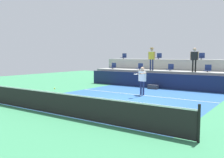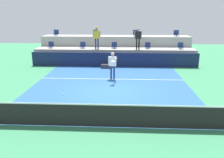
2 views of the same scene
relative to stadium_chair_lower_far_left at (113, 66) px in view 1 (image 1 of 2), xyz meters
The scene contains 19 objects.
ground_plane 9.11m from the stadium_chair_lower_far_left, 53.60° to the right, with size 40.00×40.00×0.00m, color #388456.
court_inner_paint 8.33m from the stadium_chair_lower_far_left, 49.45° to the right, with size 9.00×10.00×0.01m, color #285693.
court_service_line 7.34m from the stadium_chair_lower_far_left, 42.19° to the right, with size 9.00×0.06×0.00m, color white.
tennis_net 12.47m from the stadium_chair_lower_far_left, 64.61° to the right, with size 10.48×0.08×1.07m.
sponsor_backboard 5.55m from the stadium_chair_lower_far_left, 13.03° to the right, with size 13.00×0.16×1.10m, color #141E42.
seating_tier_lower 5.40m from the stadium_chair_lower_far_left, ahead, with size 13.00×1.80×1.25m, color #9E9E99.
seating_tier_upper 5.67m from the stadium_chair_lower_far_left, 19.29° to the left, with size 13.00×1.80×2.10m, color #9E9E99.
stadium_chair_lower_far_left is the anchor object (origin of this frame).
stadium_chair_lower_left 2.67m from the stadium_chair_lower_far_left, ahead, with size 0.44×0.40×0.52m.
stadium_chair_lower_center 5.29m from the stadium_chair_lower_far_left, ahead, with size 0.44×0.40×0.52m.
stadium_chair_lower_right 8.03m from the stadium_chair_lower_far_left, ahead, with size 0.44×0.40×0.52m.
stadium_chair_upper_far_left 1.99m from the stadium_chair_lower_far_left, 90.79° to the left, with size 0.44×0.40×0.52m.
stadium_chair_upper_left 4.04m from the stadium_chair_lower_far_left, 27.10° to the left, with size 0.44×0.40×0.52m.
stadium_chair_upper_right 7.37m from the stadium_chair_lower_far_left, 14.24° to the left, with size 0.44×0.40×0.52m.
tennis_player 7.20m from the stadium_chair_lower_far_left, 41.57° to the right, with size 0.59×1.26×1.71m.
spectator_with_hat 4.01m from the stadium_chair_lower_far_left, ahead, with size 0.60×0.43×1.78m.
spectator_leaning_on_rail 7.24m from the stadium_chair_lower_far_left, ahead, with size 0.59×0.24×1.69m.
tennis_ball 10.78m from the stadium_chair_lower_far_left, 70.30° to the right, with size 0.07×0.07×0.07m.
equipment_bag 5.25m from the stadium_chair_lower_far_left, 21.28° to the right, with size 0.76×0.28×0.30m, color #333338.
Camera 1 is at (6.99, -10.73, 2.36)m, focal length 39.52 mm.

